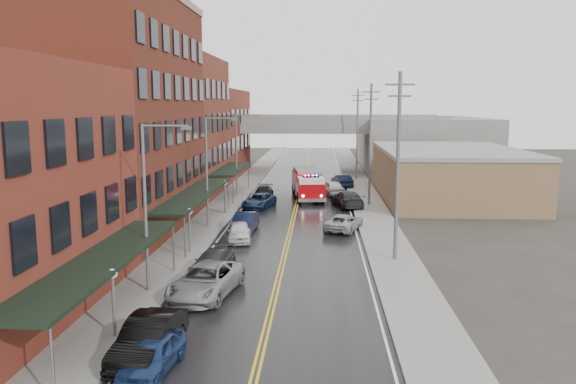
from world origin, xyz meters
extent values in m
plane|color=#2D2B26|center=(0.00, 0.00, 0.00)|extent=(220.00, 220.00, 0.00)
cube|color=black|center=(0.00, 30.00, 0.01)|extent=(11.00, 160.00, 0.02)
cube|color=slate|center=(-7.30, 30.00, 0.07)|extent=(3.00, 160.00, 0.15)
cube|color=slate|center=(7.30, 30.00, 0.07)|extent=(3.00, 160.00, 0.15)
cube|color=gray|center=(-5.65, 30.00, 0.07)|extent=(0.30, 160.00, 0.15)
cube|color=gray|center=(5.65, 30.00, 0.07)|extent=(0.30, 160.00, 0.15)
cube|color=#4E1E14|center=(-13.30, 23.00, 9.00)|extent=(9.00, 20.00, 18.00)
cube|color=maroon|center=(-13.30, 40.50, 7.50)|extent=(9.00, 15.00, 15.00)
cube|color=maroon|center=(-13.30, 58.00, 6.00)|extent=(9.00, 20.00, 12.00)
cube|color=brown|center=(16.00, 40.00, 2.50)|extent=(14.00, 22.00, 5.00)
cube|color=slate|center=(18.00, 70.00, 4.00)|extent=(18.00, 30.00, 8.00)
cube|color=black|center=(-7.50, 4.00, 3.00)|extent=(2.60, 16.00, 0.18)
cylinder|color=slate|center=(-6.35, -3.60, 1.50)|extent=(0.10, 0.10, 3.00)
cylinder|color=slate|center=(-6.35, 11.60, 1.50)|extent=(0.10, 0.10, 3.00)
cube|color=black|center=(-7.50, 23.00, 3.00)|extent=(2.60, 18.00, 0.18)
cylinder|color=slate|center=(-6.35, 14.40, 1.50)|extent=(0.10, 0.10, 3.00)
cylinder|color=slate|center=(-6.35, 31.60, 1.50)|extent=(0.10, 0.10, 3.00)
cube|color=black|center=(-7.50, 40.50, 3.00)|extent=(2.60, 13.00, 0.18)
cylinder|color=slate|center=(-6.35, 34.40, 1.50)|extent=(0.10, 0.10, 3.00)
cylinder|color=slate|center=(-6.35, 46.60, 1.50)|extent=(0.10, 0.10, 3.00)
cylinder|color=#59595B|center=(-6.40, 2.00, 1.40)|extent=(0.14, 0.14, 2.80)
sphere|color=silver|center=(-6.40, 2.00, 2.90)|extent=(0.44, 0.44, 0.44)
cylinder|color=#59595B|center=(-6.40, 16.00, 1.40)|extent=(0.14, 0.14, 2.80)
sphere|color=silver|center=(-6.40, 16.00, 2.90)|extent=(0.44, 0.44, 0.44)
cylinder|color=#59595B|center=(-6.40, 30.00, 1.40)|extent=(0.14, 0.14, 2.80)
sphere|color=silver|center=(-6.40, 30.00, 2.90)|extent=(0.44, 0.44, 0.44)
cylinder|color=#59595B|center=(-6.80, 8.00, 4.50)|extent=(0.18, 0.18, 9.00)
cylinder|color=#59595B|center=(-5.60, 8.00, 8.90)|extent=(2.40, 0.12, 0.12)
cube|color=#59595B|center=(-4.50, 8.00, 8.80)|extent=(0.50, 0.22, 0.18)
cylinder|color=#59595B|center=(-6.80, 24.00, 4.50)|extent=(0.18, 0.18, 9.00)
cylinder|color=#59595B|center=(-5.60, 24.00, 8.90)|extent=(2.40, 0.12, 0.12)
cube|color=#59595B|center=(-4.50, 24.00, 8.80)|extent=(0.50, 0.22, 0.18)
cylinder|color=#59595B|center=(-6.80, 40.00, 4.50)|extent=(0.18, 0.18, 9.00)
cylinder|color=#59595B|center=(-5.60, 40.00, 8.90)|extent=(2.40, 0.12, 0.12)
cube|color=#59595B|center=(-4.50, 40.00, 8.80)|extent=(0.50, 0.22, 0.18)
cylinder|color=#59595B|center=(7.20, 15.00, 6.00)|extent=(0.24, 0.24, 12.00)
cube|color=#59595B|center=(7.20, 15.00, 11.20)|extent=(1.80, 0.12, 0.12)
cube|color=#59595B|center=(7.20, 15.00, 10.50)|extent=(1.40, 0.12, 0.12)
cylinder|color=#59595B|center=(7.20, 35.00, 6.00)|extent=(0.24, 0.24, 12.00)
cube|color=#59595B|center=(7.20, 35.00, 11.20)|extent=(1.80, 0.12, 0.12)
cube|color=#59595B|center=(7.20, 35.00, 10.50)|extent=(1.40, 0.12, 0.12)
cylinder|color=#59595B|center=(7.20, 55.00, 6.00)|extent=(0.24, 0.24, 12.00)
cube|color=#59595B|center=(7.20, 55.00, 11.20)|extent=(1.80, 0.12, 0.12)
cube|color=#59595B|center=(7.20, 55.00, 10.50)|extent=(1.40, 0.12, 0.12)
cube|color=slate|center=(0.00, 62.00, 6.75)|extent=(40.00, 10.00, 1.50)
cube|color=slate|center=(-11.00, 62.00, 3.00)|extent=(1.60, 8.00, 6.00)
cube|color=slate|center=(11.00, 62.00, 3.00)|extent=(1.60, 8.00, 6.00)
cube|color=#A5070C|center=(0.83, 40.10, 1.67)|extent=(3.44, 6.21, 2.26)
cube|color=#A5070C|center=(1.37, 35.94, 1.34)|extent=(3.03, 3.12, 1.61)
cube|color=silver|center=(1.37, 35.94, 2.42)|extent=(2.87, 2.89, 0.54)
cube|color=black|center=(1.35, 36.16, 1.67)|extent=(2.91, 2.06, 0.86)
cube|color=slate|center=(0.83, 40.10, 2.96)|extent=(3.12, 5.75, 0.32)
cube|color=black|center=(1.37, 35.94, 2.77)|extent=(1.74, 0.52, 0.15)
sphere|color=#FF0C0C|center=(0.79, 35.87, 2.86)|extent=(0.21, 0.21, 0.21)
sphere|color=#1933FF|center=(1.96, 36.02, 2.86)|extent=(0.21, 0.21, 0.21)
cylinder|color=black|center=(0.22, 35.68, 0.54)|extent=(1.11, 0.51, 1.07)
cylinder|color=black|center=(2.56, 35.99, 0.54)|extent=(1.11, 0.51, 1.07)
cylinder|color=black|center=(-0.28, 39.41, 0.54)|extent=(1.11, 0.51, 1.07)
cylinder|color=black|center=(2.07, 39.72, 0.54)|extent=(1.11, 0.51, 1.07)
cylinder|color=black|center=(-0.63, 42.08, 0.54)|extent=(1.11, 0.51, 1.07)
cylinder|color=black|center=(1.72, 42.39, 0.54)|extent=(1.11, 0.51, 1.07)
imported|color=navy|center=(-3.89, -0.82, 0.67)|extent=(2.02, 4.07, 1.33)
imported|color=black|center=(-4.38, 0.30, 0.83)|extent=(2.05, 5.11, 1.65)
imported|color=gray|center=(-3.60, 7.75, 0.82)|extent=(3.73, 6.28, 1.64)
imported|color=#2B2B2E|center=(-4.03, 11.72, 0.66)|extent=(2.52, 4.78, 1.32)
imported|color=silver|center=(-3.60, 19.75, 0.70)|extent=(2.16, 4.29, 1.40)
imported|color=black|center=(-3.60, 22.80, 0.76)|extent=(1.88, 4.68, 1.51)
imported|color=#112143|center=(-3.60, 33.20, 0.68)|extent=(3.37, 5.31, 1.36)
imported|color=black|center=(-3.77, 38.86, 0.66)|extent=(2.02, 4.62, 1.32)
imported|color=#989BA0|center=(4.27, 23.80, 0.66)|extent=(3.65, 5.22, 1.32)
imported|color=black|center=(5.00, 34.12, 0.81)|extent=(3.40, 5.94, 1.62)
imported|color=white|center=(3.60, 41.80, 0.81)|extent=(3.20, 5.09, 1.62)
imported|color=black|center=(5.00, 47.80, 0.77)|extent=(2.68, 4.90, 1.53)
camera|label=1|loc=(2.37, -20.39, 9.97)|focal=35.00mm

